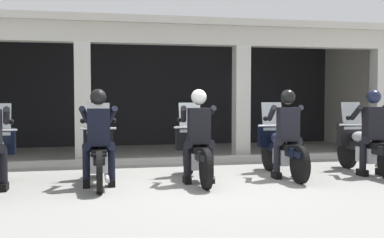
% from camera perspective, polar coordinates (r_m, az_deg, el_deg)
% --- Properties ---
extents(ground_plane, '(80.00, 80.00, 0.00)m').
position_cam_1_polar(ground_plane, '(10.97, -2.79, -4.85)').
color(ground_plane, gray).
extents(station_building, '(12.03, 3.98, 3.23)m').
position_cam_1_polar(station_building, '(12.65, -4.73, 5.59)').
color(station_building, black).
rests_on(station_building, ground).
extents(kerb_strip, '(11.53, 0.24, 0.12)m').
position_cam_1_polar(kerb_strip, '(10.23, -2.91, -5.07)').
color(kerb_strip, '#B7B5AD').
rests_on(kerb_strip, ground).
extents(motorcycle_left, '(0.62, 2.04, 1.35)m').
position_cam_1_polar(motorcycle_left, '(7.98, -11.35, -4.20)').
color(motorcycle_left, black).
rests_on(motorcycle_left, ground).
extents(police_officer_left, '(0.63, 0.61, 1.58)m').
position_cam_1_polar(police_officer_left, '(7.66, -11.37, -1.21)').
color(police_officer_left, black).
rests_on(police_officer_left, ground).
extents(motorcycle_center, '(0.62, 2.04, 1.35)m').
position_cam_1_polar(motorcycle_center, '(8.14, 0.38, -4.01)').
color(motorcycle_center, black).
rests_on(motorcycle_center, ground).
extents(police_officer_center, '(0.63, 0.61, 1.58)m').
position_cam_1_polar(police_officer_center, '(7.82, 0.81, -1.07)').
color(police_officer_center, black).
rests_on(police_officer_center, ground).
extents(motorcycle_right, '(0.62, 2.04, 1.35)m').
position_cam_1_polar(motorcycle_right, '(8.75, 10.83, -3.57)').
color(motorcycle_right, black).
rests_on(motorcycle_right, ground).
extents(police_officer_right, '(0.63, 0.61, 1.58)m').
position_cam_1_polar(police_officer_right, '(8.46, 11.60, -0.83)').
color(police_officer_right, black).
rests_on(police_officer_right, ground).
extents(motorcycle_far_right, '(0.62, 2.04, 1.35)m').
position_cam_1_polar(motorcycle_far_right, '(9.45, 20.29, -3.23)').
color(motorcycle_far_right, black).
rests_on(motorcycle_far_right, ground).
extents(police_officer_far_right, '(0.63, 0.61, 1.58)m').
position_cam_1_polar(police_officer_far_right, '(9.18, 21.27, -0.68)').
color(police_officer_far_right, black).
rests_on(police_officer_far_right, ground).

